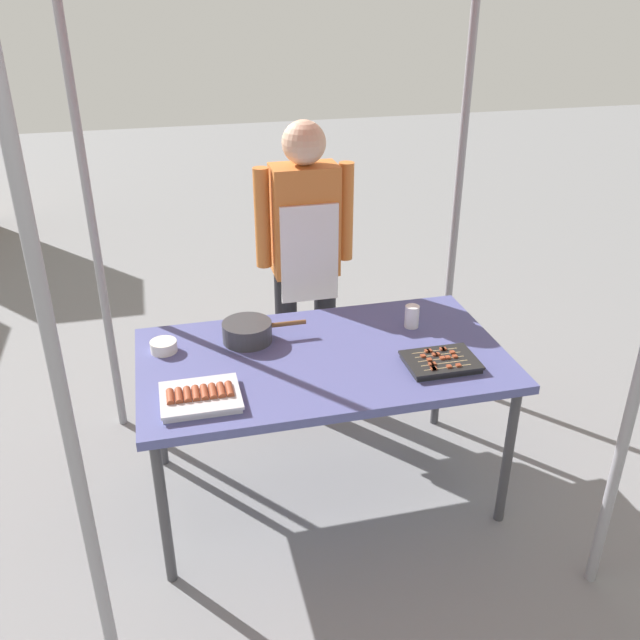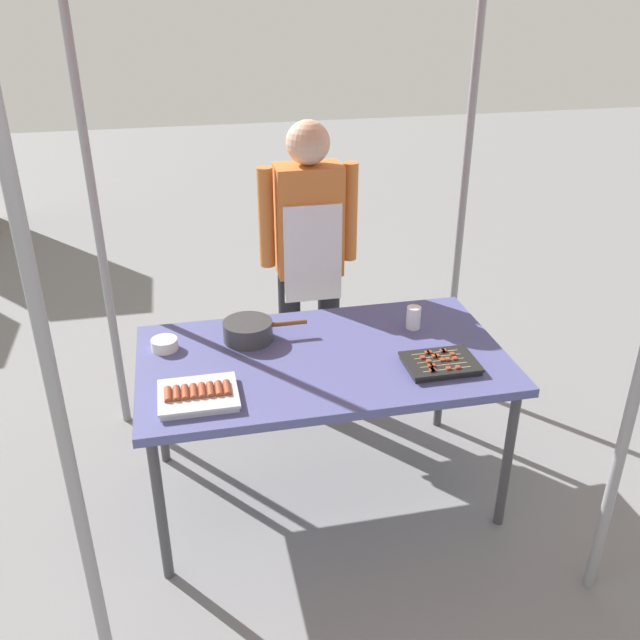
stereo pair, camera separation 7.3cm
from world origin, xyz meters
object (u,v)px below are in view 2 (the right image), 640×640
object	(u,v)px
stall_table	(322,366)
drink_cup_near_edge	(413,318)
vendor_woman	(309,247)
tray_grilled_sausages	(198,395)
tray_meat_skewers	(440,363)
cooking_wok	(248,330)
condiment_bowl	(164,344)

from	to	relation	value
stall_table	drink_cup_near_edge	distance (m)	0.51
drink_cup_near_edge	vendor_woman	distance (m)	0.74
stall_table	tray_grilled_sausages	size ratio (longest dim) A/B	5.14
stall_table	tray_grilled_sausages	world-z (taller)	tray_grilled_sausages
drink_cup_near_edge	tray_meat_skewers	bearing A→B (deg)	-90.83
cooking_wok	vendor_woman	world-z (taller)	vendor_woman
condiment_bowl	drink_cup_near_edge	xyz separation A→B (m)	(1.15, -0.04, 0.03)
cooking_wok	drink_cup_near_edge	distance (m)	0.77
tray_grilled_sausages	vendor_woman	bearing A→B (deg)	57.40
cooking_wok	condiment_bowl	xyz separation A→B (m)	(-0.38, -0.01, -0.02)
stall_table	vendor_woman	size ratio (longest dim) A/B	0.99
cooking_wok	condiment_bowl	distance (m)	0.38
tray_meat_skewers	condiment_bowl	xyz separation A→B (m)	(-1.14, 0.40, 0.01)
cooking_wok	tray_meat_skewers	bearing A→B (deg)	-28.38
drink_cup_near_edge	condiment_bowl	bearing A→B (deg)	178.23
condiment_bowl	vendor_woman	bearing A→B (deg)	36.82
stall_table	vendor_woman	world-z (taller)	vendor_woman
drink_cup_near_edge	vendor_woman	xyz separation A→B (m)	(-0.38, 0.61, 0.15)
tray_meat_skewers	drink_cup_near_edge	bearing A→B (deg)	89.17
cooking_wok	vendor_woman	bearing A→B (deg)	55.14
tray_grilled_sausages	tray_meat_skewers	world-z (taller)	tray_grilled_sausages
stall_table	tray_grilled_sausages	xyz separation A→B (m)	(-0.55, -0.23, 0.07)
condiment_bowl	drink_cup_near_edge	distance (m)	1.15
stall_table	tray_meat_skewers	bearing A→B (deg)	-23.21
tray_meat_skewers	condiment_bowl	size ratio (longest dim) A/B	2.61
tray_meat_skewers	cooking_wok	xyz separation A→B (m)	(-0.77, 0.41, 0.03)
drink_cup_near_edge	stall_table	bearing A→B (deg)	-160.65
vendor_woman	drink_cup_near_edge	bearing A→B (deg)	121.58
cooking_wok	drink_cup_near_edge	bearing A→B (deg)	-3.46
tray_meat_skewers	cooking_wok	bearing A→B (deg)	151.62
tray_grilled_sausages	condiment_bowl	distance (m)	0.45
condiment_bowl	vendor_woman	xyz separation A→B (m)	(0.77, 0.58, 0.18)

